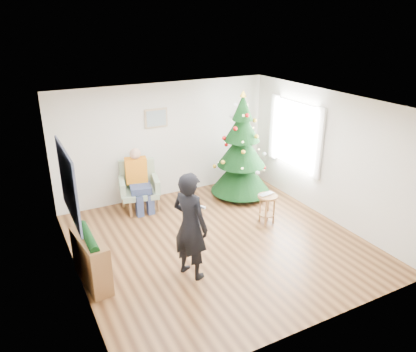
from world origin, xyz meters
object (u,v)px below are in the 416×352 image
armchair (139,192)px  console (91,261)px  stool (267,209)px  christmas_tree (241,150)px  standing_man (190,226)px

armchair → console: 2.68m
stool → armchair: size_ratio=0.58×
stool → console: console is taller
christmas_tree → console: (-3.81, -1.76, -0.71)m
christmas_tree → standing_man: christmas_tree is taller
christmas_tree → armchair: (-2.29, 0.45, -0.72)m
christmas_tree → stool: bearing=-99.4°
standing_man → console: (-1.46, 0.51, -0.49)m
stool → standing_man: 2.37m
christmas_tree → console: christmas_tree is taller
stool → armchair: bearing=138.3°
console → christmas_tree: bearing=18.0°
standing_man → stool: bearing=-91.7°
stool → armchair: (-2.06, 1.83, 0.08)m
christmas_tree → console: size_ratio=2.46×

